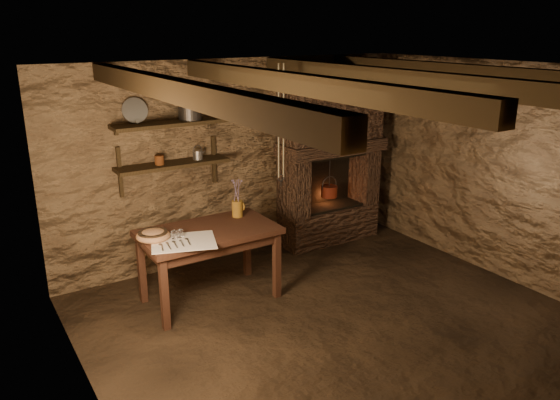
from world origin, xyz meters
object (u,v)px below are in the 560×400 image
work_table (210,262)px  wooden_bowl (153,236)px  stoneware_jug (237,201)px  iron_stockpot (190,111)px  red_pot (329,191)px

work_table → wooden_bowl: bearing=177.5°
work_table → wooden_bowl: wooden_bowl is taller
stoneware_jug → wooden_bowl: size_ratio=1.26×
wooden_bowl → iron_stockpot: 1.49m
red_pot → stoneware_jug: bearing=-163.8°
stoneware_jug → iron_stockpot: bearing=137.2°
iron_stockpot → red_pot: size_ratio=0.47×
wooden_bowl → red_pot: 2.67m
red_pot → iron_stockpot: bearing=176.3°
wooden_bowl → stoneware_jug: bearing=9.4°
wooden_bowl → red_pot: (2.59, 0.63, -0.12)m
work_table → red_pot: size_ratio=2.54×
iron_stockpot → wooden_bowl: bearing=-135.3°
stoneware_jug → wooden_bowl: bearing=-146.6°
work_table → iron_stockpot: iron_stockpot is taller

